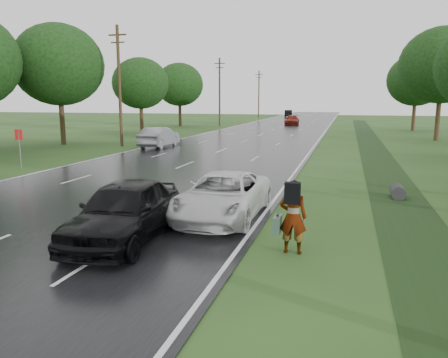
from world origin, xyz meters
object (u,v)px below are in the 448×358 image
white_pickup (223,196)px  silver_sedan (159,137)px  road_sign (19,141)px  dark_sedan (124,210)px  pedestrian (292,216)px

white_pickup → silver_sedan: size_ratio=1.05×
road_sign → dark_sedan: road_sign is taller
white_pickup → dark_sedan: size_ratio=1.06×
dark_sedan → silver_sedan: 24.65m
pedestrian → white_pickup: 3.81m
pedestrian → dark_sedan: 4.64m
pedestrian → dark_sedan: bearing=3.9°
road_sign → pedestrian: road_sign is taller
pedestrian → silver_sedan: 26.44m
pedestrian → silver_sedan: pedestrian is taller
road_sign → silver_sedan: (2.84, 12.89, -0.77)m
dark_sedan → silver_sedan: bearing=107.6°
pedestrian → dark_sedan: size_ratio=0.38×
road_sign → dark_sedan: bearing=-39.8°
white_pickup → silver_sedan: 22.74m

